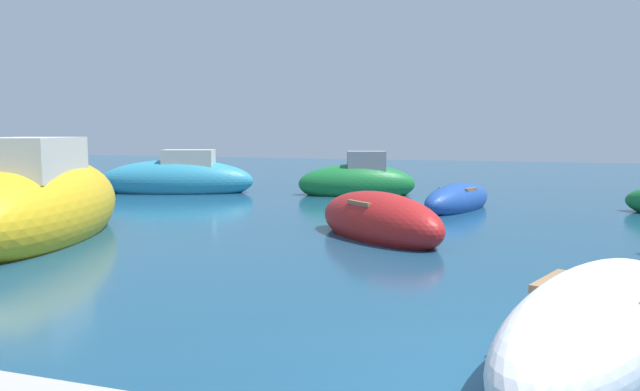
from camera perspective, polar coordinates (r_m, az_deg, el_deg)
moored_boat_0 at (r=12.53m, az=5.61°, el=-2.44°), size 3.70×3.46×1.24m
moored_boat_2 at (r=20.75m, az=3.56°, el=1.28°), size 4.29×2.70×1.82m
moored_boat_3 at (r=13.72m, az=-24.86°, el=-0.82°), size 4.52×6.81×2.56m
moored_boat_5 at (r=6.49m, az=24.70°, el=-11.33°), size 2.73×4.47×1.17m
moored_boat_6 at (r=22.10m, az=-13.30°, el=1.50°), size 5.72×3.39×1.88m
moored_boat_7 at (r=17.32m, az=12.87°, el=-0.43°), size 2.12×3.70×0.97m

